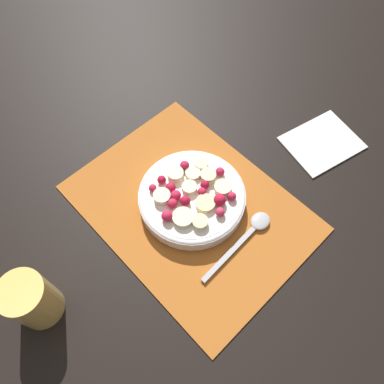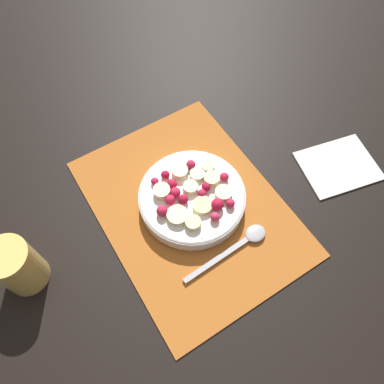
{
  "view_description": "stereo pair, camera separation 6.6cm",
  "coord_description": "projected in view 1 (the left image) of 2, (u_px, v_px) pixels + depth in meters",
  "views": [
    {
      "loc": [
        -0.23,
        0.22,
        0.62
      ],
      "look_at": [
        0.01,
        -0.01,
        0.04
      ],
      "focal_mm": 35.0,
      "sensor_mm": 36.0,
      "label": 1
    },
    {
      "loc": [
        -0.27,
        0.16,
        0.62
      ],
      "look_at": [
        0.01,
        -0.01,
        0.04
      ],
      "focal_mm": 35.0,
      "sensor_mm": 36.0,
      "label": 2
    }
  ],
  "objects": [
    {
      "name": "spoon",
      "position": [
        250.0,
        232.0,
        0.66
      ],
      "size": [
        0.03,
        0.17,
        0.01
      ],
      "rotation": [
        0.0,
        0.0,
        4.75
      ],
      "color": "#B2B2B7",
      "rests_on": "placemat"
    },
    {
      "name": "placemat",
      "position": [
        191.0,
        207.0,
        0.69
      ],
      "size": [
        0.42,
        0.31,
        0.01
      ],
      "color": "#B26023",
      "rests_on": "ground_plane"
    },
    {
      "name": "fruit_bowl",
      "position": [
        192.0,
        197.0,
        0.67
      ],
      "size": [
        0.19,
        0.19,
        0.05
      ],
      "color": "white",
      "rests_on": "placemat"
    },
    {
      "name": "ground_plane",
      "position": [
        191.0,
        208.0,
        0.69
      ],
      "size": [
        3.0,
        3.0,
        0.0
      ],
      "primitive_type": "plane",
      "color": "black"
    },
    {
      "name": "drinking_glass",
      "position": [
        32.0,
        300.0,
        0.56
      ],
      "size": [
        0.07,
        0.07,
        0.1
      ],
      "color": "#F4CC66",
      "rests_on": "ground_plane"
    },
    {
      "name": "napkin",
      "position": [
        322.0,
        142.0,
        0.76
      ],
      "size": [
        0.14,
        0.17,
        0.01
      ],
      "color": "white",
      "rests_on": "ground_plane"
    }
  ]
}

